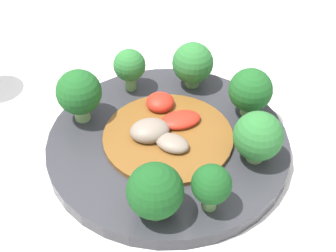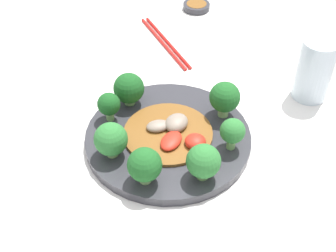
{
  "view_description": "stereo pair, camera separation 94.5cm",
  "coord_description": "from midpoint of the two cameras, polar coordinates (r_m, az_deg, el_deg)",
  "views": [
    {
      "loc": [
        -0.39,
        -0.09,
        1.15
      ],
      "look_at": [
        0.01,
        0.02,
        0.79
      ],
      "focal_mm": 50.0,
      "sensor_mm": 36.0,
      "label": 1
    },
    {
      "loc": [
        0.52,
        -0.29,
        1.33
      ],
      "look_at": [
        0.01,
        0.02,
        0.79
      ],
      "focal_mm": 50.0,
      "sensor_mm": 36.0,
      "label": 2
    }
  ],
  "objects": [
    {
      "name": "broccoli_northeast",
      "position": [
        0.52,
        -35.83,
        -29.96
      ],
      "size": [
        0.04,
        0.04,
        0.06
      ],
      "color": "#70A356",
      "rests_on": "plate"
    },
    {
      "name": "broccoli_southwest",
      "position": [
        0.49,
        -38.16,
        -55.14
      ],
      "size": [
        0.04,
        0.04,
        0.06
      ],
      "color": "#70A356",
      "rests_on": "plate"
    },
    {
      "name": "broccoli_south",
      "position": [
        0.46,
        -23.52,
        -50.55
      ],
      "size": [
        0.06,
        0.06,
        0.06
      ],
      "color": "#89B76B",
      "rests_on": "plate"
    },
    {
      "name": "broccoli_southeast",
      "position": [
        0.46,
        -18.94,
        -40.38
      ],
      "size": [
        0.05,
        0.05,
        0.06
      ],
      "color": "#89B76B",
      "rests_on": "plate"
    },
    {
      "name": "broccoli_west",
      "position": [
        0.51,
        -46.95,
        -52.47
      ],
      "size": [
        0.06,
        0.06,
        0.06
      ],
      "color": "#89B76B",
      "rests_on": "plate"
    },
    {
      "name": "broccoli_east",
      "position": [
        0.49,
        -25.89,
        -31.65
      ],
      "size": [
        0.06,
        0.06,
        0.06
      ],
      "color": "#70A356",
      "rests_on": "plate"
    },
    {
      "name": "broccoli_north",
      "position": [
        0.54,
        -45.35,
        -33.5
      ],
      "size": [
        0.06,
        0.06,
        0.07
      ],
      "color": "#89B76B",
      "rests_on": "plate"
    },
    {
      "name": "plate",
      "position": [
        0.53,
        -33.54,
        -42.9
      ],
      "size": [
        0.29,
        0.29,
        0.02
      ],
      "color": "#333338",
      "rests_on": "table"
    },
    {
      "name": "stirfry_center",
      "position": [
        0.52,
        -34.3,
        -41.82
      ],
      "size": [
        0.16,
        0.16,
        0.02
      ],
      "color": "brown",
      "rests_on": "plate"
    }
  ]
}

